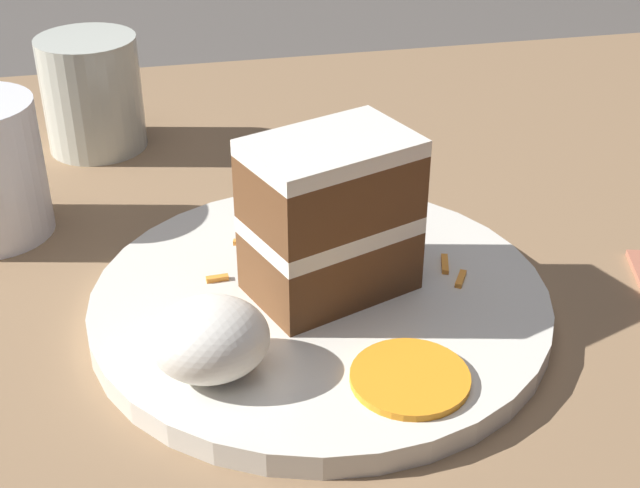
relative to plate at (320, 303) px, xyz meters
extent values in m
plane|color=#4C4742|center=(-0.03, -0.02, -0.03)|extent=(6.00, 6.00, 0.00)
cube|color=#846647|center=(-0.03, -0.02, -0.02)|extent=(1.26, 0.94, 0.03)
cylinder|color=silver|center=(0.00, 0.00, 0.00)|extent=(0.27, 0.27, 0.01)
cube|color=brown|center=(0.01, 0.00, 0.03)|extent=(0.11, 0.09, 0.04)
cube|color=white|center=(0.01, 0.00, 0.05)|extent=(0.11, 0.09, 0.01)
cube|color=brown|center=(0.01, 0.00, 0.07)|extent=(0.11, 0.09, 0.04)
cube|color=white|center=(0.01, 0.00, 0.10)|extent=(0.11, 0.09, 0.01)
ellipsoid|color=white|center=(-0.07, -0.06, 0.03)|extent=(0.06, 0.06, 0.04)
cylinder|color=orange|center=(0.03, -0.09, 0.01)|extent=(0.06, 0.06, 0.00)
cube|color=orange|center=(-0.04, 0.06, 0.01)|extent=(0.01, 0.01, 0.00)
cube|color=orange|center=(0.08, 0.01, 0.01)|extent=(0.01, 0.02, 0.00)
cube|color=orange|center=(-0.06, 0.03, 0.01)|extent=(0.01, 0.00, 0.00)
cube|color=orange|center=(0.09, -0.01, 0.01)|extent=(0.01, 0.02, 0.00)
cylinder|color=beige|center=(-0.13, 0.27, 0.04)|extent=(0.08, 0.08, 0.09)
cylinder|color=silver|center=(-0.13, 0.27, 0.01)|extent=(0.07, 0.07, 0.03)
camera|label=1|loc=(-0.09, -0.43, 0.30)|focal=50.00mm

